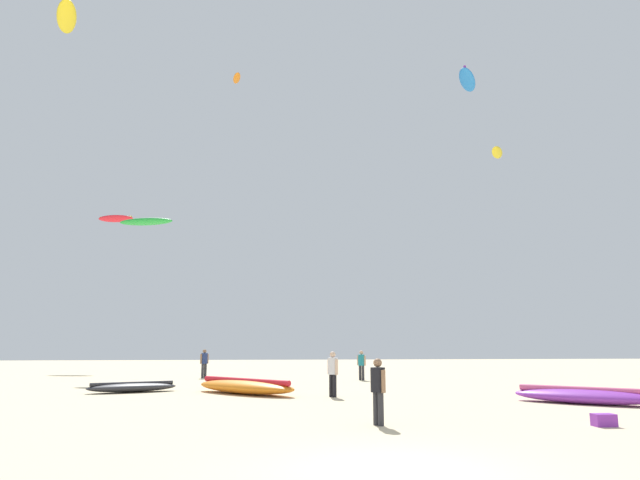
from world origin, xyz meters
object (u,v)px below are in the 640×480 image
kite_aloft_2 (116,218)px  kite_aloft_6 (146,222)px  kite_grounded_near (586,396)px  kite_aloft_1 (67,17)px  cooler_box (604,420)px  kite_aloft_4 (237,78)px  kite_aloft_5 (497,153)px  person_right (361,363)px  kite_grounded_mid (132,387)px  kite_aloft_3 (467,80)px  person_left (204,361)px  person_midground (333,370)px  person_foreground (378,386)px  kite_grounded_far (245,386)px

kite_aloft_2 → kite_aloft_6: kite_aloft_2 is taller
kite_grounded_near → kite_aloft_1: 35.76m
cooler_box → kite_aloft_4: size_ratio=0.24×
kite_aloft_5 → kite_aloft_6: kite_aloft_5 is taller
person_right → kite_aloft_4: size_ratio=0.70×
kite_grounded_mid → kite_aloft_3: size_ratio=0.90×
person_left → cooler_box: person_left is taller
person_midground → kite_aloft_3: 29.04m
kite_grounded_mid → person_foreground: bearing=-50.4°
person_foreground → kite_grounded_mid: 13.89m
person_midground → kite_aloft_6: 19.53m
kite_aloft_2 → person_foreground: bearing=-64.4°
person_right → kite_grounded_near: 14.31m
kite_grounded_mid → kite_aloft_5: (27.01, 22.76, 19.44)m
person_right → kite_grounded_far: size_ratio=0.34×
kite_grounded_far → kite_aloft_1: bearing=143.1°
kite_aloft_5 → kite_aloft_6: bearing=-157.8°
kite_aloft_3 → kite_aloft_5: kite_aloft_3 is taller
cooler_box → kite_aloft_6: bearing=127.2°
kite_aloft_5 → person_midground: bearing=-125.8°
person_left → person_foreground: bearing=161.9°
person_left → kite_aloft_6: bearing=38.6°
person_foreground → person_midground: person_midground is taller
person_midground → kite_grounded_mid: 9.02m
kite_grounded_near → kite_aloft_6: 27.54m
person_midground → kite_grounded_near: 9.34m
person_foreground → kite_aloft_4: size_ratio=0.73×
kite_grounded_far → kite_aloft_3: 30.43m
person_foreground → cooler_box: bearing=-34.4°
person_midground → cooler_box: size_ratio=3.19×
person_foreground → kite_aloft_2: (-16.50, 34.47, 11.84)m
person_foreground → person_midground: (-0.33, 7.80, 0.03)m
kite_aloft_6 → kite_aloft_2: bearing=112.9°
person_midground → person_left: 14.19m
person_left → kite_grounded_mid: 9.97m
kite_grounded_near → kite_aloft_6: size_ratio=1.22×
kite_grounded_mid → kite_aloft_1: size_ratio=0.90×
person_foreground → kite_aloft_3: 33.86m
kite_grounded_far → kite_aloft_1: 26.78m
kite_grounded_near → kite_aloft_2: (-24.87, 29.96, 12.57)m
kite_aloft_6 → kite_grounded_mid: bearing=-78.5°
kite_grounded_far → kite_aloft_5: bearing=47.4°
person_right → kite_aloft_4: 31.94m
person_foreground → person_right: (2.43, 17.51, -0.04)m
person_left → kite_grounded_mid: bearing=131.7°
person_right → kite_aloft_1: kite_aloft_1 is taller
kite_aloft_1 → kite_aloft_2: (-0.52, 15.97, -9.56)m
kite_grounded_mid → kite_grounded_far: kite_grounded_far is taller
person_foreground → kite_aloft_3: bearing=35.6°
kite_aloft_5 → cooler_box: bearing=-109.9°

